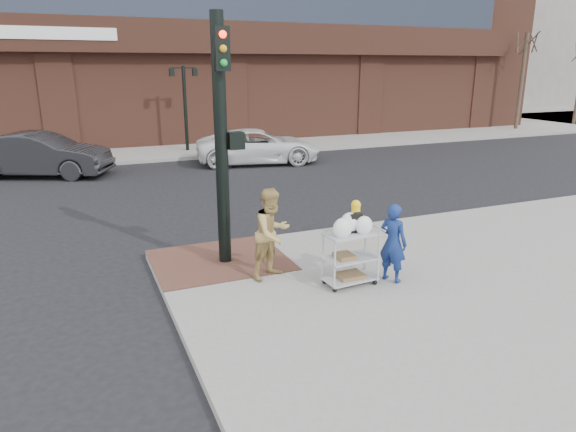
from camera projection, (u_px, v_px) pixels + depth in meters
name	position (u px, v px, depth m)	size (l,w,h in m)	color
ground	(260.00, 277.00, 10.46)	(220.00, 220.00, 0.00)	black
sidewalk_far	(270.00, 116.00, 43.39)	(65.00, 36.00, 0.15)	gray
brick_curb_ramp	(220.00, 260.00, 10.99)	(2.80, 2.40, 0.01)	#523026
filler_block	(483.00, 20.00, 56.46)	(14.00, 20.00, 18.00)	slate
bare_tree_a	(528.00, 31.00, 32.25)	(1.80, 1.80, 7.20)	#382B21
lamp_post	(185.00, 99.00, 24.61)	(1.32, 0.22, 4.00)	black
traffic_signal_pole	(222.00, 135.00, 10.17)	(0.61, 0.51, 5.00)	black
woman_blue	(393.00, 243.00, 9.74)	(0.56, 0.37, 1.54)	navy
pedestrian_tan	(272.00, 233.00, 9.89)	(0.87, 0.68, 1.78)	tan
sedan_dark	(40.00, 155.00, 19.72)	(1.81, 5.19, 1.71)	black
minivan_white	(258.00, 146.00, 22.50)	(2.49, 5.40, 1.50)	silver
utility_cart	(351.00, 253.00, 9.60)	(1.03, 0.62, 1.38)	#A3A4A8
fire_hydrant	(355.00, 218.00, 12.39)	(0.43, 0.30, 0.91)	yellow
newsbox_yellow	(0.00, 154.00, 21.29)	(0.41, 0.37, 0.98)	orange
newsbox_blue	(50.00, 152.00, 21.99)	(0.37, 0.33, 0.88)	navy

